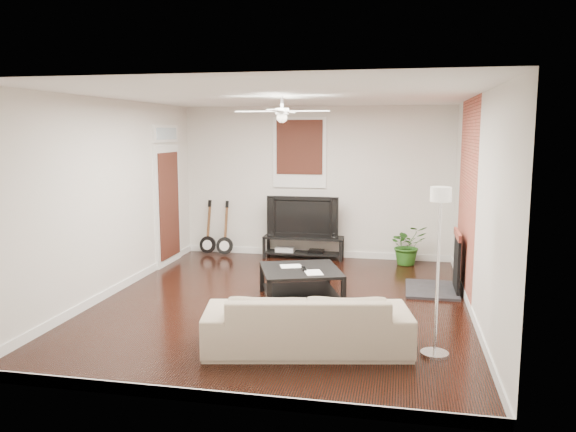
# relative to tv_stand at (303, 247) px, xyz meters

# --- Properties ---
(room) EXTENTS (5.01, 6.01, 2.81)m
(room) POSITION_rel_tv_stand_xyz_m (0.19, -2.78, 1.19)
(room) COLOR black
(room) RESTS_ON ground
(brick_accent) EXTENTS (0.02, 2.20, 2.80)m
(brick_accent) POSITION_rel_tv_stand_xyz_m (2.68, -1.78, 1.19)
(brick_accent) COLOR #B14839
(brick_accent) RESTS_ON floor
(fireplace) EXTENTS (0.80, 1.10, 0.92)m
(fireplace) POSITION_rel_tv_stand_xyz_m (2.39, -1.78, 0.25)
(fireplace) COLOR black
(fireplace) RESTS_ON floor
(window_back) EXTENTS (1.00, 0.06, 1.30)m
(window_back) POSITION_rel_tv_stand_xyz_m (-0.11, 0.19, 1.74)
(window_back) COLOR #35160E
(window_back) RESTS_ON wall_back
(door_left) EXTENTS (0.08, 1.00, 2.50)m
(door_left) POSITION_rel_tv_stand_xyz_m (-2.27, -0.88, 1.04)
(door_left) COLOR white
(door_left) RESTS_ON wall_left
(tv_stand) EXTENTS (1.47, 0.39, 0.41)m
(tv_stand) POSITION_rel_tv_stand_xyz_m (0.00, 0.00, 0.00)
(tv_stand) COLOR black
(tv_stand) RESTS_ON floor
(tv) EXTENTS (1.32, 0.17, 0.76)m
(tv) POSITION_rel_tv_stand_xyz_m (0.00, 0.02, 0.59)
(tv) COLOR black
(tv) RESTS_ON tv_stand
(coffee_table) EXTENTS (1.35, 1.35, 0.44)m
(coffee_table) POSITION_rel_tv_stand_xyz_m (0.41, -2.58, 0.02)
(coffee_table) COLOR black
(coffee_table) RESTS_ON floor
(sofa) EXTENTS (2.32, 1.27, 0.64)m
(sofa) POSITION_rel_tv_stand_xyz_m (0.80, -4.38, 0.11)
(sofa) COLOR tan
(sofa) RESTS_ON floor
(floor_lamp) EXTENTS (0.35, 0.35, 1.79)m
(floor_lamp) POSITION_rel_tv_stand_xyz_m (2.15, -4.28, 0.69)
(floor_lamp) COLOR white
(floor_lamp) RESTS_ON floor
(potted_plant) EXTENTS (0.81, 0.77, 0.71)m
(potted_plant) POSITION_rel_tv_stand_xyz_m (1.89, -0.13, 0.15)
(potted_plant) COLOR #275E1A
(potted_plant) RESTS_ON floor
(guitar_left) EXTENTS (0.35, 0.26, 1.04)m
(guitar_left) POSITION_rel_tv_stand_xyz_m (-1.86, -0.03, 0.32)
(guitar_left) COLOR black
(guitar_left) RESTS_ON floor
(guitar_right) EXTENTS (0.32, 0.23, 1.04)m
(guitar_right) POSITION_rel_tv_stand_xyz_m (-1.51, -0.06, 0.32)
(guitar_right) COLOR black
(guitar_right) RESTS_ON floor
(ceiling_fan) EXTENTS (1.24, 1.24, 0.32)m
(ceiling_fan) POSITION_rel_tv_stand_xyz_m (0.19, -2.78, 2.39)
(ceiling_fan) COLOR white
(ceiling_fan) RESTS_ON ceiling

